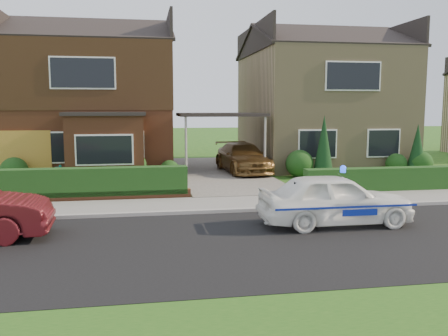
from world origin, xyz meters
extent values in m
plane|color=#1C4D14|center=(0.00, 0.00, 0.00)|extent=(120.00, 120.00, 0.00)
cube|color=black|center=(0.00, 0.00, 0.00)|extent=(60.00, 6.00, 0.02)
cube|color=#9E9993|center=(0.00, 3.05, 0.06)|extent=(60.00, 0.16, 0.12)
cube|color=slate|center=(0.00, 4.10, 0.05)|extent=(60.00, 2.00, 0.10)
cube|color=#666059|center=(0.00, 11.00, 0.06)|extent=(3.80, 12.00, 0.12)
cube|color=brown|center=(-5.80, 14.00, 2.90)|extent=(7.20, 8.00, 5.80)
cube|color=white|center=(-7.38, 9.98, 1.40)|extent=(1.80, 0.08, 1.30)
cube|color=white|center=(-4.22, 9.98, 1.40)|extent=(1.60, 0.08, 1.30)
cube|color=white|center=(-5.80, 9.98, 4.40)|extent=(2.60, 0.08, 1.30)
cube|color=black|center=(-5.80, 14.00, 4.35)|extent=(7.26, 8.06, 2.90)
cube|color=brown|center=(-4.94, 9.30, 1.35)|extent=(3.00, 1.40, 2.70)
cube|color=black|center=(-4.94, 9.30, 2.77)|extent=(3.20, 1.60, 0.14)
cube|color=#9E8A61|center=(5.80, 14.00, 2.90)|extent=(7.20, 8.00, 5.80)
cube|color=white|center=(4.22, 9.98, 1.40)|extent=(1.80, 0.08, 1.30)
cube|color=white|center=(7.38, 9.98, 1.40)|extent=(1.60, 0.08, 1.30)
cube|color=white|center=(5.80, 9.98, 4.40)|extent=(2.60, 0.08, 1.30)
cube|color=black|center=(0.00, 11.00, 2.70)|extent=(3.80, 3.00, 0.14)
cylinder|color=gray|center=(-1.70, 9.60, 1.35)|extent=(0.10, 0.10, 2.70)
cylinder|color=gray|center=(1.70, 9.60, 1.35)|extent=(0.10, 0.10, 2.70)
cube|color=olive|center=(-8.25, 9.96, 1.05)|extent=(2.20, 0.10, 2.10)
cube|color=brown|center=(-5.80, 5.30, 0.18)|extent=(7.70, 0.25, 0.36)
cube|color=#113715|center=(-5.80, 5.45, 0.00)|extent=(7.50, 0.55, 0.90)
cube|color=#113715|center=(5.80, 5.35, 0.00)|extent=(7.50, 0.55, 0.80)
sphere|color=#113715|center=(-8.50, 9.50, 0.54)|extent=(1.08, 1.08, 1.08)
sphere|color=#113715|center=(-4.00, 9.30, 0.66)|extent=(1.32, 1.32, 1.32)
sphere|color=#113715|center=(-2.40, 9.60, 0.42)|extent=(0.84, 0.84, 0.84)
sphere|color=#113715|center=(3.20, 9.40, 0.60)|extent=(1.20, 1.20, 1.20)
sphere|color=#113715|center=(7.80, 9.50, 0.48)|extent=(0.96, 0.96, 0.96)
sphere|color=#113715|center=(8.80, 9.20, 0.54)|extent=(1.08, 1.08, 1.08)
cone|color=black|center=(4.20, 9.20, 1.30)|extent=(0.90, 0.90, 2.60)
cone|color=black|center=(8.60, 9.20, 1.10)|extent=(0.90, 0.90, 2.20)
imported|color=white|center=(1.37, 1.20, 0.67)|extent=(1.60, 3.94, 1.34)
sphere|color=#193FF2|center=(1.57, 1.20, 1.42)|extent=(0.17, 0.17, 0.17)
cube|color=navy|center=(1.37, 0.40, 0.62)|extent=(3.62, 0.02, 0.05)
cube|color=navy|center=(1.37, 2.00, 0.62)|extent=(3.62, 0.01, 0.05)
ellipsoid|color=black|center=(0.27, 1.10, 0.94)|extent=(0.22, 0.17, 0.21)
sphere|color=white|center=(0.29, 1.04, 0.93)|extent=(0.11, 0.11, 0.11)
sphere|color=black|center=(0.29, 1.08, 1.08)|extent=(0.13, 0.13, 0.13)
cone|color=black|center=(0.25, 1.09, 1.15)|extent=(0.04, 0.04, 0.05)
cone|color=black|center=(0.34, 1.09, 1.15)|extent=(0.04, 0.04, 0.05)
imported|color=brown|center=(0.98, 10.76, 0.76)|extent=(2.16, 4.56, 1.28)
imported|color=gray|center=(-6.65, 8.82, 0.40)|extent=(0.45, 0.33, 0.81)
imported|color=gray|center=(-3.53, 9.00, 0.34)|extent=(0.48, 0.47, 0.67)
imported|color=gray|center=(-2.87, 8.11, 0.37)|extent=(0.43, 0.43, 0.74)
camera|label=1|loc=(-3.45, -10.11, 3.03)|focal=38.00mm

